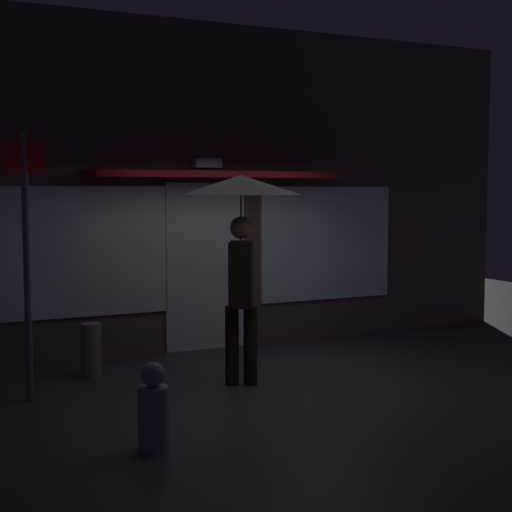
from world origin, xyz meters
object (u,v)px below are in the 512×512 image
person_with_umbrella (241,214)px  sidewalk_bollard (91,350)px  fire_hydrant (153,409)px  street_sign_post (27,251)px

person_with_umbrella → sidewalk_bollard: person_with_umbrella is taller
person_with_umbrella → fire_hydrant: bearing=-15.3°
person_with_umbrella → fire_hydrant: person_with_umbrella is taller
person_with_umbrella → street_sign_post: bearing=-70.7°
street_sign_post → sidewalk_bollard: size_ratio=4.36×
sidewalk_bollard → fire_hydrant: fire_hydrant is taller
street_sign_post → sidewalk_bollard: (0.78, 0.69, -1.20)m
person_with_umbrella → sidewalk_bollard: bearing=-98.3°
street_sign_post → person_with_umbrella: bearing=-9.2°
person_with_umbrella → fire_hydrant: (-1.51, -1.57, -1.52)m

